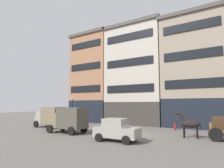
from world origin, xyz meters
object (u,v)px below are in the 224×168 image
at_px(draft_horse, 189,123).
at_px(streetlamp_curbside, 72,106).
at_px(sedan_dark, 116,130).
at_px(fire_hydrant_curbside, 175,126).
at_px(delivery_truck_near, 68,119).
at_px(delivery_truck_far, 51,116).

height_order(draft_horse, streetlamp_curbside, streetlamp_curbside).
bearing_deg(sedan_dark, fire_hydrant_curbside, 76.04).
xyz_separation_m(delivery_truck_near, sedan_dark, (6.59, -1.10, -0.51)).
xyz_separation_m(delivery_truck_near, delivery_truck_far, (-5.35, 2.16, 0.00)).
distance_m(draft_horse, streetlamp_curbside, 19.47).
xyz_separation_m(draft_horse, streetlamp_curbside, (-18.87, 4.59, 1.40)).
bearing_deg(delivery_truck_far, delivery_truck_near, -21.97).
bearing_deg(draft_horse, delivery_truck_near, -161.58).
height_order(delivery_truck_far, streetlamp_curbside, streetlamp_curbside).
distance_m(draft_horse, sedan_dark, 6.78).
xyz_separation_m(delivery_truck_far, fire_hydrant_curbside, (14.25, 6.04, -1.00)).
xyz_separation_m(streetlamp_curbside, fire_hydrant_curbside, (16.47, -0.16, -2.24)).
xyz_separation_m(draft_horse, sedan_dark, (-4.71, -4.87, -0.36)).
height_order(delivery_truck_far, fire_hydrant_curbside, delivery_truck_far).
relative_size(delivery_truck_near, sedan_dark, 1.16).
xyz_separation_m(delivery_truck_far, streetlamp_curbside, (-2.22, 6.20, 1.25)).
xyz_separation_m(delivery_truck_near, fire_hydrant_curbside, (8.91, 8.19, -1.00)).
bearing_deg(streetlamp_curbside, delivery_truck_near, -47.85).
bearing_deg(delivery_truck_far, streetlamp_curbside, 109.68).
bearing_deg(sedan_dark, delivery_truck_far, 164.73).
bearing_deg(fire_hydrant_curbside, streetlamp_curbside, 179.43).
relative_size(delivery_truck_near, streetlamp_curbside, 1.07).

